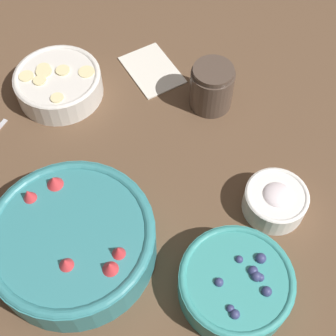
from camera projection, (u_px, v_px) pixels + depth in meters
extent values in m
plane|color=brown|center=(154.00, 156.00, 0.84)|extent=(4.00, 4.00, 0.00)
cylinder|color=teal|center=(73.00, 242.00, 0.71)|extent=(0.26, 0.26, 0.07)
torus|color=teal|center=(70.00, 234.00, 0.69)|extent=(0.26, 0.26, 0.02)
cylinder|color=red|center=(71.00, 237.00, 0.70)|extent=(0.20, 0.20, 0.02)
cone|color=red|center=(66.00, 263.00, 0.65)|extent=(0.04, 0.04, 0.02)
cone|color=red|center=(110.00, 267.00, 0.65)|extent=(0.03, 0.03, 0.02)
cone|color=red|center=(118.00, 251.00, 0.66)|extent=(0.03, 0.03, 0.03)
cone|color=red|center=(54.00, 182.00, 0.72)|extent=(0.04, 0.04, 0.02)
cone|color=red|center=(29.00, 195.00, 0.71)|extent=(0.03, 0.03, 0.03)
cylinder|color=teal|center=(235.00, 285.00, 0.69)|extent=(0.17, 0.17, 0.05)
torus|color=teal|center=(237.00, 279.00, 0.67)|extent=(0.17, 0.17, 0.01)
cylinder|color=navy|center=(236.00, 281.00, 0.67)|extent=(0.13, 0.13, 0.02)
sphere|color=navy|center=(253.00, 271.00, 0.67)|extent=(0.01, 0.01, 0.01)
sphere|color=navy|center=(230.00, 309.00, 0.64)|extent=(0.01, 0.01, 0.01)
sphere|color=navy|center=(219.00, 282.00, 0.66)|extent=(0.01, 0.01, 0.01)
sphere|color=navy|center=(239.00, 260.00, 0.68)|extent=(0.01, 0.01, 0.01)
sphere|color=navy|center=(261.00, 258.00, 0.68)|extent=(0.02, 0.02, 0.02)
sphere|color=navy|center=(235.00, 314.00, 0.64)|extent=(0.01, 0.01, 0.01)
sphere|color=navy|center=(256.00, 276.00, 0.66)|extent=(0.02, 0.02, 0.02)
sphere|color=navy|center=(260.00, 278.00, 0.66)|extent=(0.01, 0.01, 0.01)
sphere|color=navy|center=(267.00, 291.00, 0.65)|extent=(0.01, 0.01, 0.01)
cylinder|color=silver|center=(59.00, 85.00, 0.90)|extent=(0.17, 0.17, 0.05)
torus|color=silver|center=(57.00, 77.00, 0.88)|extent=(0.17, 0.17, 0.01)
cylinder|color=beige|center=(58.00, 79.00, 0.89)|extent=(0.13, 0.13, 0.01)
cylinder|color=beige|center=(63.00, 71.00, 0.88)|extent=(0.03, 0.03, 0.01)
cylinder|color=beige|center=(86.00, 72.00, 0.88)|extent=(0.03, 0.03, 0.00)
cylinder|color=beige|center=(44.00, 69.00, 0.89)|extent=(0.03, 0.03, 0.01)
cylinder|color=beige|center=(44.00, 72.00, 0.88)|extent=(0.03, 0.03, 0.01)
cylinder|color=beige|center=(40.00, 81.00, 0.87)|extent=(0.02, 0.02, 0.01)
cylinder|color=beige|center=(57.00, 98.00, 0.85)|extent=(0.02, 0.02, 0.01)
cylinder|color=beige|center=(26.00, 77.00, 0.88)|extent=(0.03, 0.03, 0.01)
cylinder|color=white|center=(275.00, 201.00, 0.77)|extent=(0.10, 0.10, 0.04)
torus|color=white|center=(277.00, 195.00, 0.75)|extent=(0.10, 0.10, 0.01)
cylinder|color=white|center=(276.00, 197.00, 0.75)|extent=(0.08, 0.08, 0.01)
ellipsoid|color=white|center=(277.00, 195.00, 0.75)|extent=(0.05, 0.05, 0.02)
cylinder|color=#4C3D33|center=(212.00, 88.00, 0.87)|extent=(0.08, 0.08, 0.08)
cylinder|color=#512D1E|center=(211.00, 91.00, 0.88)|extent=(0.07, 0.07, 0.06)
cylinder|color=#4C3D33|center=(213.00, 71.00, 0.83)|extent=(0.07, 0.07, 0.01)
cube|color=silver|center=(152.00, 69.00, 0.95)|extent=(0.13, 0.09, 0.01)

